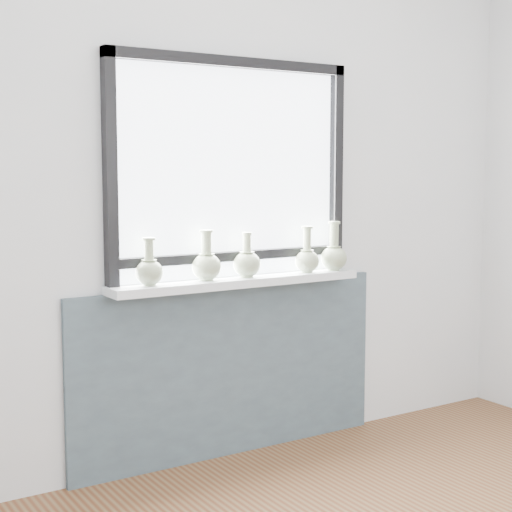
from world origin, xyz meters
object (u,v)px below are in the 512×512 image
vase_c (247,262)px  vase_d (307,258)px  vase_a (149,270)px  vase_e (334,255)px  windowsill (238,282)px  vase_b (207,264)px

vase_c → vase_d: vase_d is taller
vase_a → vase_e: vase_e is taller
windowsill → vase_e: vase_e is taller
vase_a → vase_e: 1.03m
vase_b → vase_e: 0.74m
vase_a → vase_d: (0.86, -0.01, 0.00)m
vase_b → vase_d: size_ratio=1.01×
vase_d → vase_a: bearing=179.3°
vase_c → vase_d: size_ratio=0.93×
vase_b → vase_c: bearing=-0.6°
windowsill → vase_b: bearing=-178.6°
vase_b → vase_c: size_ratio=1.09×
windowsill → vase_c: vase_c is taller
vase_b → vase_c: 0.22m
vase_c → vase_d: (0.35, -0.01, 0.00)m
vase_b → vase_c: (0.22, -0.00, -0.01)m
windowsill → vase_c: bearing=-8.3°
vase_b → windowsill: bearing=1.4°
vase_d → vase_e: bearing=-1.9°
vase_a → vase_c: bearing=0.3°
vase_b → vase_e: vase_e is taller
vase_b → vase_d: (0.57, -0.02, -0.01)m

